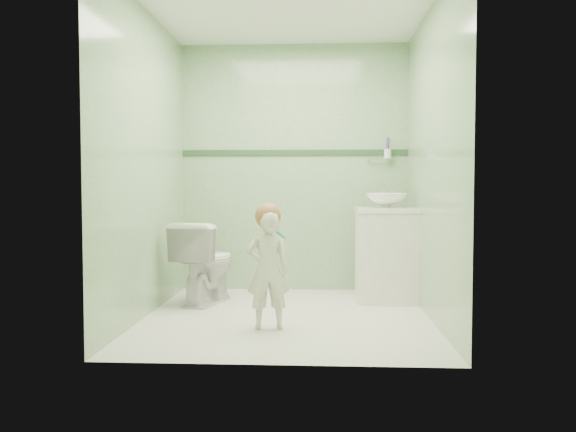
{
  "coord_description": "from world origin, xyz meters",
  "views": [
    {
      "loc": [
        0.26,
        -4.55,
        1.01
      ],
      "look_at": [
        0.0,
        0.15,
        0.78
      ],
      "focal_mm": 36.88,
      "sensor_mm": 36.0,
      "label": 1
    }
  ],
  "objects": [
    {
      "name": "vanity",
      "position": [
        0.84,
        0.7,
        0.4
      ],
      "size": [
        0.52,
        0.5,
        0.8
      ],
      "primitive_type": "cube",
      "color": "silver",
      "rests_on": "ground"
    },
    {
      "name": "teal_toothbrush",
      "position": [
        -0.02,
        -0.5,
        0.68
      ],
      "size": [
        0.11,
        0.14,
        0.08
      ],
      "color": "#068074",
      "rests_on": "toddler"
    },
    {
      "name": "basin",
      "position": [
        0.84,
        0.7,
        0.89
      ],
      "size": [
        0.37,
        0.37,
        0.13
      ],
      "primitive_type": "imported",
      "color": "white",
      "rests_on": "counter"
    },
    {
      "name": "cup_holder",
      "position": [
        0.89,
        1.18,
        1.33
      ],
      "size": [
        0.26,
        0.07,
        0.21
      ],
      "color": "silver",
      "rests_on": "room_shell"
    },
    {
      "name": "toilet",
      "position": [
        -0.74,
        0.53,
        0.36
      ],
      "size": [
        0.56,
        0.78,
        0.71
      ],
      "primitive_type": "imported",
      "rotation": [
        0.0,
        0.0,
        2.89
      ],
      "color": "white",
      "rests_on": "ground"
    },
    {
      "name": "counter",
      "position": [
        0.84,
        0.7,
        0.81
      ],
      "size": [
        0.54,
        0.52,
        0.04
      ],
      "primitive_type": "cube",
      "color": "white",
      "rests_on": "vanity"
    },
    {
      "name": "trim_stripe",
      "position": [
        0.0,
        1.24,
        1.35
      ],
      "size": [
        2.2,
        0.02,
        0.05
      ],
      "primitive_type": "cube",
      "color": "#294A2B",
      "rests_on": "room_shell"
    },
    {
      "name": "toddler",
      "position": [
        -0.11,
        -0.39,
        0.42
      ],
      "size": [
        0.34,
        0.25,
        0.84
      ],
      "primitive_type": "imported",
      "rotation": [
        0.0,
        0.0,
        3.31
      ],
      "color": "silver",
      "rests_on": "ground"
    },
    {
      "name": "room_shell",
      "position": [
        0.0,
        0.0,
        1.2
      ],
      "size": [
        2.5,
        2.54,
        2.4
      ],
      "color": "#80AD7B",
      "rests_on": "ground"
    },
    {
      "name": "ground",
      "position": [
        0.0,
        0.0,
        0.0
      ],
      "size": [
        2.5,
        2.5,
        0.0
      ],
      "primitive_type": "plane",
      "color": "silver",
      "rests_on": "ground"
    },
    {
      "name": "faucet",
      "position": [
        0.84,
        0.89,
        0.97
      ],
      "size": [
        0.03,
        0.13,
        0.18
      ],
      "color": "silver",
      "rests_on": "counter"
    },
    {
      "name": "hair_cap",
      "position": [
        -0.11,
        -0.36,
        0.8
      ],
      "size": [
        0.19,
        0.19,
        0.19
      ],
      "primitive_type": "sphere",
      "color": "#9D6039",
      "rests_on": "toddler"
    }
  ]
}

